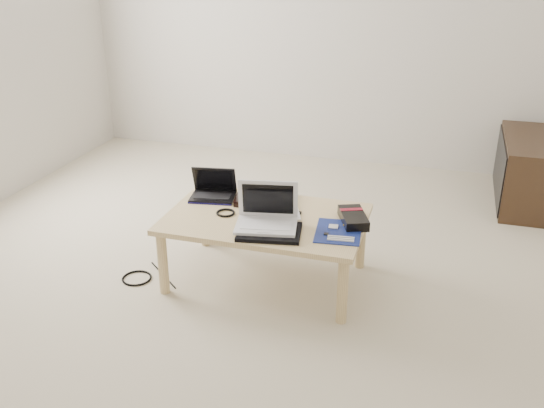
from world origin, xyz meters
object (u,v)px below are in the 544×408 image
(media_cabinet, at_px, (528,171))
(gpu_box, at_px, (353,218))
(coffee_table, at_px, (266,224))
(netbook, at_px, (213,191))
(white_laptop, at_px, (267,216))

(media_cabinet, relative_size, gpu_box, 3.22)
(coffee_table, relative_size, netbook, 3.83)
(coffee_table, height_order, netbook, netbook)
(netbook, bearing_deg, gpu_box, -7.27)
(coffee_table, relative_size, gpu_box, 3.93)
(coffee_table, bearing_deg, gpu_box, 7.60)
(media_cabinet, distance_m, gpu_box, 1.88)
(media_cabinet, height_order, netbook, netbook)
(media_cabinet, bearing_deg, gpu_box, -123.75)
(media_cabinet, bearing_deg, netbook, -142.69)
(coffee_table, bearing_deg, white_laptop, -70.27)
(media_cabinet, distance_m, white_laptop, 2.30)
(netbook, bearing_deg, white_laptop, -35.87)
(media_cabinet, relative_size, netbook, 3.13)
(netbook, bearing_deg, media_cabinet, 37.31)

